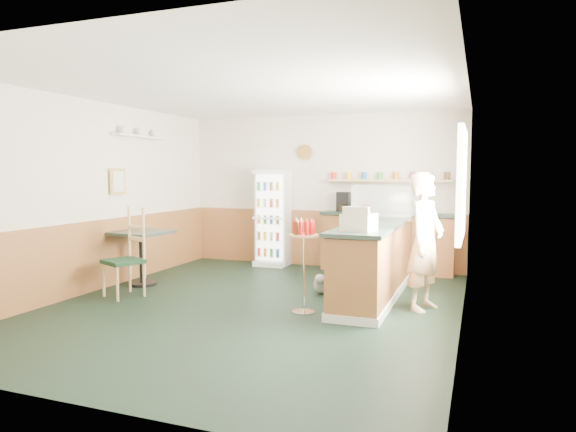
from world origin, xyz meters
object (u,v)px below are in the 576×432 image
at_px(drinks_fridge, 273,218).
at_px(display_case, 383,203).
at_px(cash_register, 359,222).
at_px(condiment_stand, 304,250).
at_px(shopkeeper, 425,242).
at_px(cafe_chair, 128,249).
at_px(cafe_table, 142,247).

relative_size(drinks_fridge, display_case, 2.03).
bearing_deg(drinks_fridge, cash_register, -51.27).
xyz_separation_m(display_case, condiment_stand, (-0.64, -1.66, -0.49)).
relative_size(shopkeeper, cafe_chair, 1.39).
bearing_deg(drinks_fridge, cafe_chair, -109.42).
bearing_deg(cash_register, shopkeeper, 45.88).
relative_size(drinks_fridge, cafe_chair, 1.43).
bearing_deg(condiment_stand, drinks_fridge, 118.72).
bearing_deg(drinks_fridge, display_case, -28.17).
height_order(cash_register, shopkeeper, shopkeeper).
relative_size(condiment_stand, cafe_chair, 0.91).
bearing_deg(cash_register, display_case, 97.57).
bearing_deg(cafe_table, condiment_stand, -12.36).
distance_m(drinks_fridge, shopkeeper, 3.63).
bearing_deg(display_case, condiment_stand, -111.18).
distance_m(condiment_stand, cafe_table, 2.83).
height_order(display_case, condiment_stand, display_case).
height_order(cash_register, condiment_stand, cash_register).
bearing_deg(shopkeeper, drinks_fridge, 72.47).
bearing_deg(drinks_fridge, cafe_table, -118.33).
xyz_separation_m(display_case, cafe_chair, (-3.19, -1.65, -0.62)).
distance_m(drinks_fridge, cafe_table, 2.55).
bearing_deg(cafe_chair, display_case, 51.22).
relative_size(display_case, condiment_stand, 0.77).
xyz_separation_m(drinks_fridge, display_case, (2.20, -1.18, 0.38)).
relative_size(display_case, shopkeeper, 0.51).
bearing_deg(condiment_stand, cafe_table, 167.64).
relative_size(cash_register, shopkeeper, 0.21).
relative_size(drinks_fridge, shopkeeper, 1.03).
bearing_deg(cafe_table, cafe_chair, -70.74).
xyz_separation_m(condiment_stand, cafe_chair, (-2.55, 0.01, -0.13)).
height_order(drinks_fridge, shopkeeper, drinks_fridge).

